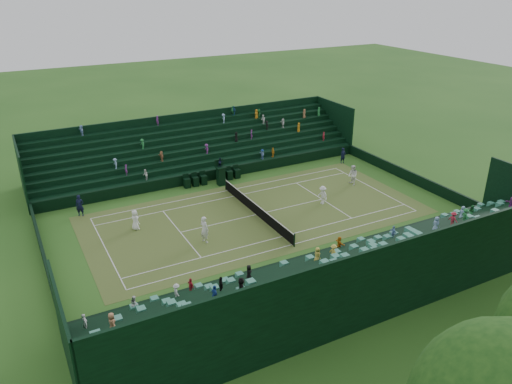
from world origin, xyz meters
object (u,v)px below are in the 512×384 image
at_px(tennis_net, 256,209).
at_px(umpire_chair, 221,173).
at_px(player_near_west, 135,220).
at_px(player_far_east, 323,195).
at_px(player_near_east, 204,229).
at_px(player_far_west, 353,175).

bearing_deg(tennis_net, umpire_chair, 179.26).
bearing_deg(player_near_west, umpire_chair, -82.65).
height_order(tennis_net, umpire_chair, umpire_chair).
xyz_separation_m(tennis_net, player_far_east, (0.73, 5.91, 0.27)).
bearing_deg(player_near_west, player_near_east, -158.40).
bearing_deg(player_far_west, umpire_chair, -111.50).
bearing_deg(player_far_east, player_far_west, 107.82).
height_order(umpire_chair, player_near_west, umpire_chair).
bearing_deg(umpire_chair, player_far_west, 62.22).
xyz_separation_m(umpire_chair, player_near_west, (4.97, -9.27, -0.33)).
height_order(umpire_chair, player_near_east, umpire_chair).
bearing_deg(player_far_west, player_far_east, -59.65).
xyz_separation_m(umpire_chair, player_far_east, (7.76, 5.81, -0.32)).
xyz_separation_m(tennis_net, player_near_west, (-2.06, -9.18, 0.27)).
relative_size(umpire_chair, player_near_east, 1.29).
xyz_separation_m(tennis_net, player_far_west, (-1.42, 10.74, 0.40)).
bearing_deg(player_near_east, umpire_chair, -49.02).
bearing_deg(player_far_east, tennis_net, -103.30).
height_order(player_near_west, player_far_east, player_far_east).
relative_size(player_near_east, player_far_west, 1.09).
xyz_separation_m(player_near_west, player_near_east, (4.23, 3.87, 0.22)).
relative_size(tennis_net, player_far_east, 7.30).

